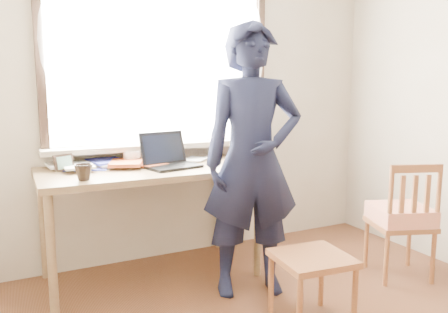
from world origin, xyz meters
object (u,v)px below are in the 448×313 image
desk (150,179)px  side_chair (401,216)px  mug_dark (84,172)px  work_chair (312,266)px  laptop (169,159)px  person (252,161)px  mug_white (132,157)px

desk → side_chair: side_chair is taller
desk → mug_dark: (-0.49, -0.25, 0.13)m
mug_dark → work_chair: mug_dark is taller
desk → side_chair: bearing=-26.2°
laptop → work_chair: 1.25m
work_chair → mug_dark: bearing=144.5°
desk → laptop: (0.13, -0.03, 0.14)m
work_chair → person: 0.77m
mug_white → person: person is taller
laptop → side_chair: 1.74m
laptop → person: (0.41, -0.49, 0.03)m
laptop → work_chair: size_ratio=0.93×
laptop → mug_white: (-0.21, 0.23, -0.01)m
work_chair → person: bearing=100.0°
mug_dark → desk: bearing=27.0°
laptop → mug_dark: 0.66m
desk → mug_dark: size_ratio=14.03×
person → side_chair: bearing=0.4°
mug_dark → work_chair: (1.13, -0.80, -0.51)m
laptop → side_chair: bearing=-27.3°
mug_dark → person: bearing=-14.5°
desk → laptop: bearing=-12.5°
laptop → work_chair: laptop is taller
desk → mug_dark: mug_dark is taller
side_chair → person: person is taller
mug_white → work_chair: size_ratio=0.29×
side_chair → desk: bearing=153.8°
laptop → mug_dark: bearing=-160.6°
mug_white → side_chair: bearing=-30.5°
laptop → person: size_ratio=0.23×
mug_white → side_chair: size_ratio=0.15×
side_chair → person: bearing=165.2°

